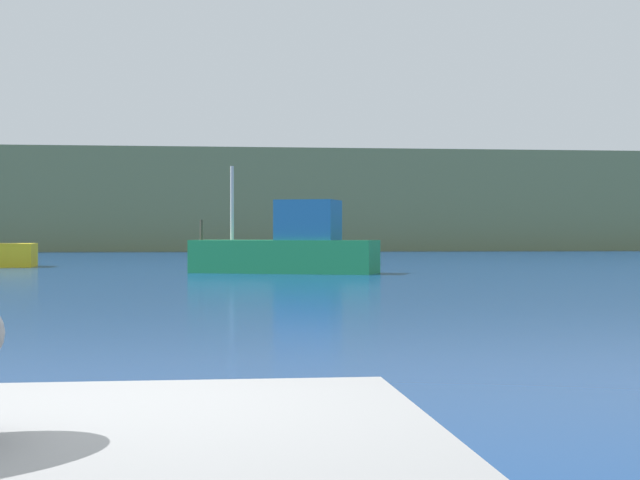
% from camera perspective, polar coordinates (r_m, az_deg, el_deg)
% --- Properties ---
extents(hillside_backdrop, '(140.00, 14.92, 7.75)m').
position_cam_1_polar(hillside_backdrop, '(82.63, -6.89, 2.12)').
color(hillside_backdrop, '#6B7A51').
rests_on(hillside_backdrop, ground).
extents(fishing_boat_green, '(6.53, 4.06, 3.66)m').
position_cam_1_polar(fishing_boat_green, '(34.37, -1.70, -0.43)').
color(fishing_boat_green, '#1E8C4C').
rests_on(fishing_boat_green, ground).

